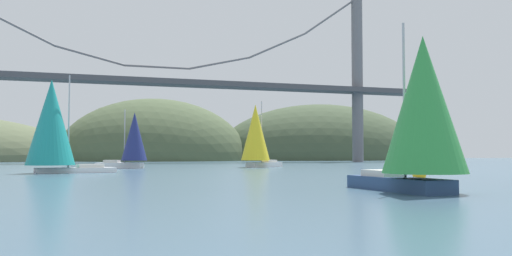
{
  "coord_description": "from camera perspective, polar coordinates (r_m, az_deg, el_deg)",
  "views": [
    {
      "loc": [
        -16.79,
        -24.64,
        2.05
      ],
      "look_at": [
        0.0,
        25.45,
        4.59
      ],
      "focal_mm": 37.43,
      "sensor_mm": 36.0,
      "label": 1
    }
  ],
  "objects": [
    {
      "name": "ground_plane",
      "position": [
        29.89,
        15.8,
        -6.58
      ],
      "size": [
        360.0,
        360.0,
        0.0
      ],
      "primitive_type": "plane",
      "color": "#426075"
    },
    {
      "name": "sailboat_navy_sail",
      "position": [
        76.72,
        -13.04,
        -1.21
      ],
      "size": [
        7.52,
        5.17,
        8.26
      ],
      "color": "white",
      "rests_on": "ground_plane"
    },
    {
      "name": "sailboat_yellow_sail",
      "position": [
        79.8,
        0.0,
        -0.69
      ],
      "size": [
        8.26,
        6.94,
        10.05
      ],
      "color": "white",
      "rests_on": "ground_plane"
    },
    {
      "name": "sailboat_green_sail",
      "position": [
        28.85,
        17.23,
        1.72
      ],
      "size": [
        4.43,
        8.37,
        9.18
      ],
      "color": "navy",
      "rests_on": "ground_plane"
    },
    {
      "name": "channel_buoy",
      "position": [
        46.32,
        17.05,
        -4.71
      ],
      "size": [
        1.1,
        1.1,
        2.64
      ],
      "color": "gold",
      "rests_on": "ground_plane"
    },
    {
      "name": "suspension_bridge",
      "position": [
        122.05,
        -10.48,
        5.45
      ],
      "size": [
        137.03,
        6.0,
        42.07
      ],
      "color": "slate",
      "rests_on": "ground_plane"
    },
    {
      "name": "headland_center",
      "position": [
        161.14,
        -10.77,
        -3.44
      ],
      "size": [
        56.6,
        44.0,
        36.71
      ],
      "primitive_type": "ellipsoid",
      "color": "#4C5B3D",
      "rests_on": "ground_plane"
    },
    {
      "name": "headland_right",
      "position": [
        177.16,
        7.17,
        -3.4
      ],
      "size": [
        73.39,
        44.0,
        36.54
      ],
      "primitive_type": "ellipsoid",
      "color": "#425138",
      "rests_on": "ground_plane"
    },
    {
      "name": "sailboat_teal_sail",
      "position": [
        59.74,
        -20.93,
        0.37
      ],
      "size": [
        9.71,
        5.88,
        10.42
      ],
      "color": "white",
      "rests_on": "ground_plane"
    }
  ]
}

